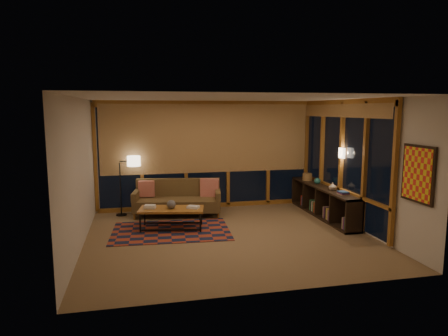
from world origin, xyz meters
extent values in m
cube|color=olive|center=(0.00, 0.00, 0.00)|extent=(5.50, 5.00, 0.01)
cube|color=silver|center=(0.00, 0.00, 2.70)|extent=(5.50, 5.00, 0.01)
cube|color=beige|center=(0.00, 2.50, 1.35)|extent=(5.50, 0.01, 2.70)
cube|color=beige|center=(0.00, -2.50, 1.35)|extent=(5.50, 0.01, 2.70)
cube|color=beige|center=(-2.75, 0.00, 1.35)|extent=(0.01, 5.00, 2.70)
cube|color=beige|center=(2.75, 0.00, 1.35)|extent=(0.01, 5.00, 2.70)
cube|color=#983823|center=(-1.09, 0.59, 0.01)|extent=(2.49, 1.75, 0.01)
sphere|color=black|center=(-1.06, 0.72, 0.54)|extent=(0.20, 0.20, 0.19)
cylinder|color=#A27A48|center=(2.47, 1.86, 0.80)|extent=(0.27, 0.27, 0.18)
sphere|color=#1F5E5A|center=(2.49, 1.33, 0.78)|extent=(0.16, 0.16, 0.15)
imported|color=tan|center=(2.49, 0.56, 0.80)|extent=(0.22, 0.22, 0.18)
camera|label=1|loc=(-1.73, -7.40, 2.48)|focal=32.00mm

